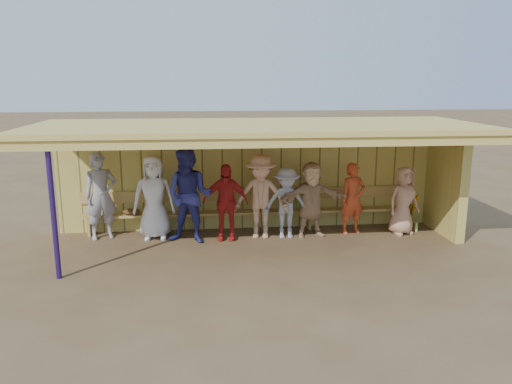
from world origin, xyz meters
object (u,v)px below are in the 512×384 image
Objects in this scene: player_b at (154,197)px; player_c at (189,196)px; player_h at (403,201)px; player_d at (226,202)px; bench at (253,207)px; player_a at (101,196)px; player_f at (311,199)px; player_g at (353,199)px; player_extra at (261,196)px; player_e at (286,203)px.

player_b is 0.91× the size of player_c.
player_c is 4.67m from player_h.
bench is at bearing 50.48° from player_d.
player_a reaches higher than player_f.
player_h is (1.09, -0.17, -0.03)m from player_g.
player_g is 0.87× the size of player_extra.
player_d reaches higher than player_e.
player_c is at bearing -27.85° from player_b.
player_h is (6.54, -0.35, -0.18)m from player_a.
player_a is 1.93m from player_c.
player_b reaches higher than player_g.
player_a reaches higher than player_d.
player_b is at bearing -25.91° from player_a.
player_h is at bearing -11.35° from bench.
player_b reaches higher than player_h.
player_a is 5.45m from player_g.
player_c is 1.53m from player_extra.
player_g is at bearing 6.66° from player_e.
player_d is 0.22× the size of bench.
player_c is (0.76, -0.37, 0.09)m from player_b.
player_e is 0.98× the size of player_g.
player_b is at bearing 160.91° from player_h.
player_g is (5.44, -0.18, -0.15)m from player_a.
bench is at bearing 110.25° from player_extra.
player_f is at bearing -5.64° from player_b.
player_c reaches higher than player_e.
player_b is 1.11× the size of player_d.
player_c is 1.29× the size of player_e.
player_d is at bearing 171.94° from player_f.
player_c is at bearing -175.81° from player_e.
player_c is 1.32× the size of player_h.
player_a reaches higher than bench.
player_a is 0.25× the size of bench.
player_g reaches higher than player_h.
player_h is 0.20× the size of bench.
player_b is 0.24× the size of bench.
player_d is 0.99× the size of player_f.
player_e is at bearing 5.26° from player_d.
player_g is 0.21× the size of bench.
player_e is at bearing 174.92° from player_f.
player_a is at bearing 176.05° from player_e.
player_b is 2.22m from bench.
player_g is (1.51, 0.15, 0.02)m from player_e.
player_f is 1.10m from player_extra.
player_b reaches higher than player_d.
player_b is 1.20× the size of player_h.
player_h is at bearing 18.77° from player_c.
bench is (-1.22, 0.60, -0.30)m from player_f.
player_d is 2.82m from player_g.
player_a is 1.14× the size of player_f.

